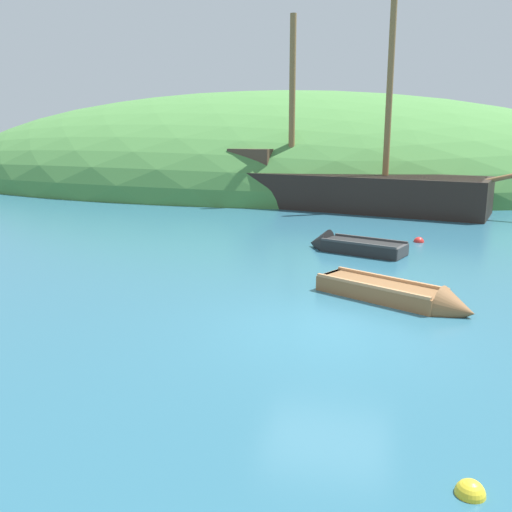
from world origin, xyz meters
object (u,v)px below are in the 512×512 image
(sailing_ship, at_px, (328,195))
(rowboat_far, at_px, (350,247))
(rowboat_outer_right, at_px, (401,297))
(buoy_red, at_px, (419,242))
(buoy_yellow, at_px, (470,494))

(sailing_ship, distance_m, rowboat_far, 9.81)
(rowboat_outer_right, relative_size, buoy_red, 10.39)
(rowboat_far, bearing_deg, buoy_yellow, 121.00)
(sailing_ship, relative_size, rowboat_far, 5.16)
(rowboat_outer_right, relative_size, rowboat_far, 1.11)
(sailing_ship, height_order, rowboat_outer_right, sailing_ship)
(buoy_yellow, bearing_deg, rowboat_outer_right, 95.42)
(rowboat_outer_right, height_order, rowboat_far, rowboat_far)
(sailing_ship, relative_size, buoy_red, 48.27)
(rowboat_outer_right, distance_m, rowboat_far, 5.22)
(buoy_yellow, height_order, buoy_red, buoy_red)
(rowboat_far, xyz_separation_m, buoy_yellow, (2.11, -11.65, -0.12))
(buoy_yellow, bearing_deg, sailing_ship, 100.26)
(rowboat_outer_right, relative_size, buoy_yellow, 11.14)
(rowboat_outer_right, bearing_deg, rowboat_far, 135.47)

